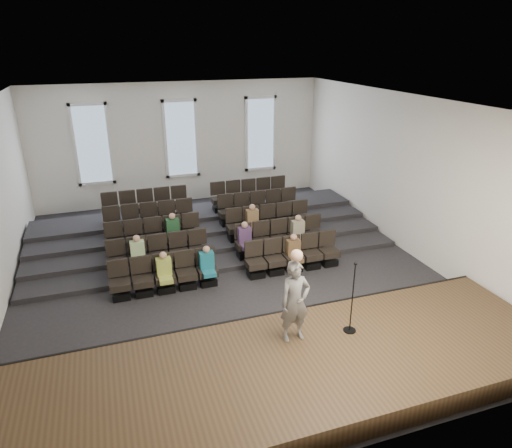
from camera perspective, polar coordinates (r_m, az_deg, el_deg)
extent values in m
plane|color=black|center=(13.94, -3.66, -5.88)|extent=(14.00, 14.00, 0.00)
cube|color=white|center=(12.43, -4.23, 15.01)|extent=(12.00, 14.00, 0.02)
cube|color=white|center=(19.62, -9.35, 9.91)|extent=(12.00, 0.04, 5.00)
cube|color=white|center=(7.06, 11.47, -13.06)|extent=(12.00, 0.04, 5.00)
cube|color=white|center=(15.55, 18.14, 5.95)|extent=(0.04, 14.00, 5.00)
cube|color=#46321E|center=(9.77, 4.63, -17.89)|extent=(11.80, 3.60, 0.50)
cube|color=black|center=(11.08, 0.97, -12.38)|extent=(11.80, 0.06, 0.52)
cube|color=black|center=(15.95, -5.88, -1.92)|extent=(11.80, 4.80, 0.15)
cube|color=black|center=(16.39, -6.31, -0.98)|extent=(11.80, 3.75, 0.30)
cube|color=black|center=(16.84, -6.72, -0.08)|extent=(11.80, 2.70, 0.45)
cube|color=black|center=(17.29, -7.10, 0.77)|extent=(11.80, 1.65, 0.60)
cube|color=black|center=(13.02, -16.48, -8.49)|extent=(0.47, 0.43, 0.20)
cube|color=black|center=(12.87, -16.63, -7.30)|extent=(0.55, 0.50, 0.19)
cube|color=black|center=(12.87, -16.88, -5.27)|extent=(0.55, 0.08, 0.50)
cube|color=black|center=(13.03, -13.83, -8.17)|extent=(0.47, 0.43, 0.20)
cube|color=black|center=(12.88, -13.96, -6.97)|extent=(0.55, 0.50, 0.19)
cube|color=black|center=(12.88, -14.22, -4.94)|extent=(0.55, 0.08, 0.50)
cube|color=black|center=(13.07, -11.20, -7.82)|extent=(0.47, 0.43, 0.20)
cube|color=black|center=(12.92, -11.30, -6.63)|extent=(0.55, 0.50, 0.19)
cube|color=black|center=(12.92, -11.57, -4.60)|extent=(0.55, 0.08, 0.50)
cube|color=black|center=(13.14, -8.60, -7.46)|extent=(0.47, 0.43, 0.20)
cube|color=black|center=(12.99, -8.68, -6.27)|extent=(0.55, 0.50, 0.19)
cube|color=black|center=(12.99, -8.95, -4.26)|extent=(0.55, 0.08, 0.50)
cube|color=black|center=(13.24, -6.03, -7.10)|extent=(0.47, 0.43, 0.20)
cube|color=black|center=(13.09, -6.08, -5.91)|extent=(0.55, 0.50, 0.19)
cube|color=black|center=(13.09, -6.36, -3.91)|extent=(0.55, 0.08, 0.50)
cube|color=black|center=(13.57, -0.03, -6.18)|extent=(0.47, 0.43, 0.20)
cube|color=black|center=(13.43, -0.03, -5.01)|extent=(0.55, 0.50, 0.19)
cube|color=black|center=(13.43, -0.32, -3.07)|extent=(0.55, 0.08, 0.50)
cube|color=black|center=(13.75, 2.35, -5.80)|extent=(0.47, 0.43, 0.20)
cube|color=black|center=(13.61, 2.37, -4.64)|extent=(0.55, 0.50, 0.19)
cube|color=black|center=(13.61, 2.08, -2.72)|extent=(0.55, 0.08, 0.50)
cube|color=black|center=(13.96, 4.66, -5.41)|extent=(0.47, 0.43, 0.20)
cube|color=black|center=(13.82, 4.70, -4.27)|extent=(0.55, 0.50, 0.19)
cube|color=black|center=(13.82, 4.41, -2.38)|extent=(0.55, 0.08, 0.50)
cube|color=black|center=(14.19, 6.90, -5.03)|extent=(0.47, 0.43, 0.20)
cube|color=black|center=(14.05, 6.96, -3.91)|extent=(0.55, 0.50, 0.19)
cube|color=black|center=(14.05, 6.67, -2.05)|extent=(0.55, 0.08, 0.50)
cube|color=black|center=(14.44, 9.06, -4.66)|extent=(0.47, 0.43, 0.20)
cube|color=black|center=(14.30, 9.14, -3.55)|extent=(0.55, 0.50, 0.19)
cube|color=black|center=(14.30, 8.85, -1.73)|extent=(0.55, 0.08, 0.50)
cube|color=black|center=(13.88, -16.80, -5.84)|extent=(0.47, 0.43, 0.20)
cube|color=black|center=(13.74, -16.94, -4.70)|extent=(0.55, 0.50, 0.19)
cube|color=black|center=(13.76, -17.17, -2.79)|extent=(0.55, 0.08, 0.50)
cube|color=black|center=(13.89, -14.33, -5.54)|extent=(0.47, 0.43, 0.20)
cube|color=black|center=(13.75, -14.45, -4.39)|extent=(0.55, 0.50, 0.19)
cube|color=black|center=(13.77, -14.69, -2.49)|extent=(0.55, 0.08, 0.50)
cube|color=black|center=(13.93, -11.87, -5.23)|extent=(0.47, 0.43, 0.20)
cube|color=black|center=(13.79, -11.97, -4.08)|extent=(0.55, 0.50, 0.19)
cube|color=black|center=(13.81, -12.22, -2.18)|extent=(0.55, 0.08, 0.50)
cube|color=black|center=(13.99, -9.44, -4.91)|extent=(0.47, 0.43, 0.20)
cube|color=black|center=(13.85, -9.51, -3.76)|extent=(0.55, 0.50, 0.19)
cube|color=black|center=(13.87, -9.77, -1.88)|extent=(0.55, 0.08, 0.50)
cube|color=black|center=(14.08, -7.03, -4.58)|extent=(0.47, 0.43, 0.20)
cube|color=black|center=(13.94, -7.09, -3.44)|extent=(0.55, 0.50, 0.19)
cube|color=black|center=(13.96, -7.34, -1.57)|extent=(0.55, 0.08, 0.50)
cube|color=black|center=(14.40, -1.37, -3.78)|extent=(0.47, 0.43, 0.20)
cube|color=black|center=(14.26, -1.38, -2.66)|extent=(0.55, 0.50, 0.19)
cube|color=black|center=(14.28, -1.65, -0.83)|extent=(0.55, 0.08, 0.50)
cube|color=black|center=(14.57, 0.88, -3.46)|extent=(0.47, 0.43, 0.20)
cube|color=black|center=(14.44, 0.89, -2.34)|extent=(0.55, 0.50, 0.19)
cube|color=black|center=(14.46, 0.62, -0.54)|extent=(0.55, 0.08, 0.50)
cube|color=black|center=(14.76, 3.08, -3.13)|extent=(0.47, 0.43, 0.20)
cube|color=black|center=(14.63, 3.11, -2.03)|extent=(0.55, 0.50, 0.19)
cube|color=black|center=(14.65, 2.84, -0.25)|extent=(0.55, 0.08, 0.50)
cube|color=black|center=(14.98, 5.22, -2.81)|extent=(0.47, 0.43, 0.20)
cube|color=black|center=(14.85, 5.26, -1.72)|extent=(0.55, 0.50, 0.19)
cube|color=black|center=(14.87, 4.99, 0.03)|extent=(0.55, 0.08, 0.50)
cube|color=black|center=(15.21, 7.29, -2.49)|extent=(0.47, 0.43, 0.20)
cube|color=black|center=(15.09, 7.35, -1.42)|extent=(0.55, 0.50, 0.19)
cube|color=black|center=(15.11, 7.08, 0.30)|extent=(0.55, 0.08, 0.50)
cube|color=black|center=(14.76, -17.08, -3.50)|extent=(0.47, 0.42, 0.20)
cube|color=black|center=(14.63, -17.22, -2.40)|extent=(0.55, 0.50, 0.19)
cube|color=black|center=(14.67, -17.43, -0.62)|extent=(0.55, 0.08, 0.50)
cube|color=black|center=(14.77, -14.77, -3.22)|extent=(0.47, 0.42, 0.20)
cube|color=black|center=(14.64, -14.88, -2.12)|extent=(0.55, 0.50, 0.19)
cube|color=black|center=(14.68, -15.11, -0.34)|extent=(0.55, 0.08, 0.50)
cube|color=black|center=(14.81, -12.46, -2.93)|extent=(0.47, 0.42, 0.20)
cube|color=black|center=(14.68, -12.56, -1.83)|extent=(0.55, 0.50, 0.19)
cube|color=black|center=(14.72, -12.79, -0.06)|extent=(0.55, 0.08, 0.50)
cube|color=black|center=(14.87, -10.17, -2.64)|extent=(0.47, 0.42, 0.20)
cube|color=black|center=(14.74, -10.25, -1.55)|extent=(0.55, 0.50, 0.19)
cube|color=black|center=(14.78, -10.49, 0.22)|extent=(0.55, 0.08, 0.50)
cube|color=black|center=(14.95, -7.90, -2.35)|extent=(0.47, 0.42, 0.20)
cube|color=black|center=(14.83, -7.97, -1.26)|extent=(0.55, 0.50, 0.19)
cube|color=black|center=(14.86, -8.21, 0.50)|extent=(0.55, 0.08, 0.50)
cube|color=black|center=(15.25, -2.56, -1.65)|extent=(0.47, 0.42, 0.20)
cube|color=black|center=(15.13, -2.58, -0.57)|extent=(0.55, 0.50, 0.19)
cube|color=black|center=(15.16, -2.83, 1.15)|extent=(0.55, 0.08, 0.50)
cube|color=black|center=(15.41, -0.42, -1.36)|extent=(0.47, 0.42, 0.20)
cube|color=black|center=(15.29, -0.42, -0.30)|extent=(0.55, 0.50, 0.19)
cube|color=black|center=(15.33, -0.67, 1.40)|extent=(0.55, 0.08, 0.50)
cube|color=black|center=(15.59, 1.68, -1.08)|extent=(0.47, 0.42, 0.20)
cube|color=black|center=(15.47, 1.69, -0.03)|extent=(0.55, 0.50, 0.19)
cube|color=black|center=(15.51, 1.44, 1.65)|extent=(0.55, 0.08, 0.50)
cube|color=black|center=(15.80, 3.72, -0.81)|extent=(0.47, 0.42, 0.20)
cube|color=black|center=(15.68, 3.74, 0.24)|extent=(0.55, 0.50, 0.19)
cube|color=black|center=(15.72, 3.49, 1.89)|extent=(0.55, 0.08, 0.50)
cube|color=black|center=(16.02, 5.70, -0.54)|extent=(0.47, 0.42, 0.20)
cube|color=black|center=(15.91, 5.75, 0.49)|extent=(0.55, 0.50, 0.19)
cube|color=black|center=(15.94, 5.49, 2.13)|extent=(0.55, 0.08, 0.50)
cube|color=black|center=(15.66, -17.33, -1.43)|extent=(0.47, 0.42, 0.20)
cube|color=black|center=(15.55, -17.46, -0.38)|extent=(0.55, 0.50, 0.19)
cube|color=black|center=(15.60, -17.66, 1.29)|extent=(0.55, 0.08, 0.50)
cube|color=black|center=(15.67, -15.15, -1.16)|extent=(0.47, 0.42, 0.20)
cube|color=black|center=(15.56, -15.26, -0.11)|extent=(0.55, 0.50, 0.19)
cube|color=black|center=(15.61, -15.47, 1.56)|extent=(0.55, 0.08, 0.50)
cube|color=black|center=(15.71, -12.98, -0.90)|extent=(0.47, 0.42, 0.20)
cube|color=black|center=(15.59, -13.08, 0.15)|extent=(0.55, 0.50, 0.19)
cube|color=black|center=(15.65, -13.29, 1.82)|extent=(0.55, 0.08, 0.50)
cube|color=black|center=(15.76, -10.82, -0.63)|extent=(0.47, 0.42, 0.20)
cube|color=black|center=(15.65, -10.90, 0.41)|extent=(0.55, 0.50, 0.19)
cube|color=black|center=(15.70, -11.12, 2.07)|extent=(0.55, 0.08, 0.50)
cube|color=black|center=(15.84, -8.68, -0.37)|extent=(0.47, 0.42, 0.20)
cube|color=black|center=(15.73, -8.74, 0.68)|extent=(0.55, 0.50, 0.19)
cube|color=black|center=(15.78, -8.97, 2.32)|extent=(0.55, 0.08, 0.50)
cube|color=black|center=(16.12, -3.62, 0.26)|extent=(0.47, 0.42, 0.20)
cube|color=black|center=(16.01, -3.65, 1.29)|extent=(0.55, 0.50, 0.19)
cube|color=black|center=(16.07, -3.88, 2.90)|extent=(0.55, 0.08, 0.50)
cube|color=black|center=(16.28, -1.58, 0.51)|extent=(0.47, 0.42, 0.20)
cube|color=black|center=(16.17, -1.59, 1.53)|extent=(0.55, 0.50, 0.19)
cube|color=black|center=(16.22, -1.83, 3.13)|extent=(0.55, 0.08, 0.50)
cube|color=black|center=(16.45, 0.41, 0.75)|extent=(0.47, 0.42, 0.20)
cube|color=black|center=(16.34, 0.42, 1.77)|extent=(0.55, 0.50, 0.19)
cube|color=black|center=(16.39, 0.18, 3.35)|extent=(0.55, 0.08, 0.50)
cube|color=black|center=(16.65, 2.37, 0.99)|extent=(0.47, 0.42, 0.20)
cube|color=black|center=(16.54, 2.38, 1.99)|extent=(0.55, 0.50, 0.19)
cube|color=black|center=(16.59, 2.14, 3.56)|extent=(0.55, 0.08, 0.50)
cube|color=black|center=(16.86, 4.27, 1.22)|extent=(0.47, 0.42, 0.20)
cube|color=black|center=(16.75, 4.30, 2.22)|extent=(0.55, 0.50, 0.19)
cube|color=black|center=(16.80, 4.06, 3.76)|extent=(0.55, 0.08, 0.50)
cube|color=black|center=(16.59, -17.55, 0.42)|extent=(0.47, 0.42, 0.20)
cube|color=black|center=(16.48, -17.67, 1.42)|extent=(0.55, 0.50, 0.19)
cube|color=black|center=(16.55, -17.86, 2.99)|extent=(0.55, 0.08, 0.50)
cube|color=black|center=(16.60, -15.49, 0.67)|extent=(0.47, 0.42, 0.20)
cube|color=black|center=(16.49, -15.60, 1.67)|extent=(0.55, 0.50, 0.19)
cube|color=black|center=(16.56, -15.80, 3.24)|extent=(0.55, 0.08, 0.50)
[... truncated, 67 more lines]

